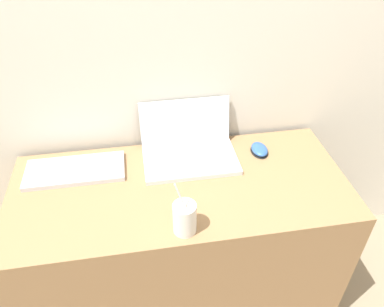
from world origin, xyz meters
name	(u,v)px	position (x,y,z in m)	size (l,w,h in m)	color
wall_back	(165,20)	(0.00, 0.62, 1.25)	(7.00, 0.04, 2.50)	silver
desk	(182,245)	(0.00, 0.29, 0.36)	(1.32, 0.58, 0.72)	#936D47
laptop	(189,147)	(0.06, 0.47, 0.77)	(0.39, 0.28, 0.21)	silver
drink_cup	(185,218)	(-0.01, 0.07, 0.78)	(0.08, 0.08, 0.22)	silver
computer_mouse	(259,150)	(0.37, 0.44, 0.74)	(0.07, 0.10, 0.03)	black
external_keyboard	(75,170)	(-0.40, 0.43, 0.73)	(0.39, 0.17, 0.02)	silver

